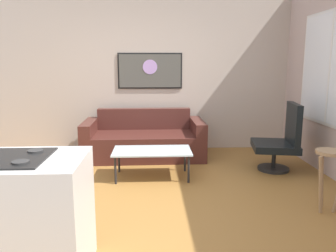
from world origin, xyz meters
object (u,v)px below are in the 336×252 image
object	(u,v)px
armchair	(281,140)
wall_painting	(150,71)
coffee_table	(152,152)
couch	(144,141)
bar_stool	(329,166)

from	to	relation	value
armchair	wall_painting	xyz separation A→B (m)	(-1.89, 1.35, 0.96)
coffee_table	wall_painting	size ratio (longest dim) A/B	0.93
coffee_table	wall_painting	distance (m)	1.89
armchair	couch	bearing A→B (deg)	157.50
armchair	bar_stool	size ratio (longest dim) A/B	1.50
coffee_table	wall_painting	bearing A→B (deg)	90.89
armchair	wall_painting	distance (m)	2.52
coffee_table	couch	bearing A→B (deg)	97.19
armchair	bar_stool	xyz separation A→B (m)	(-0.04, -1.37, 0.04)
armchair	wall_painting	size ratio (longest dim) A/B	0.87
bar_stool	wall_painting	size ratio (longest dim) A/B	0.58
coffee_table	armchair	bearing A→B (deg)	6.51
armchair	bar_stool	distance (m)	1.38
coffee_table	bar_stool	size ratio (longest dim) A/B	1.60
bar_stool	armchair	bearing A→B (deg)	88.37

